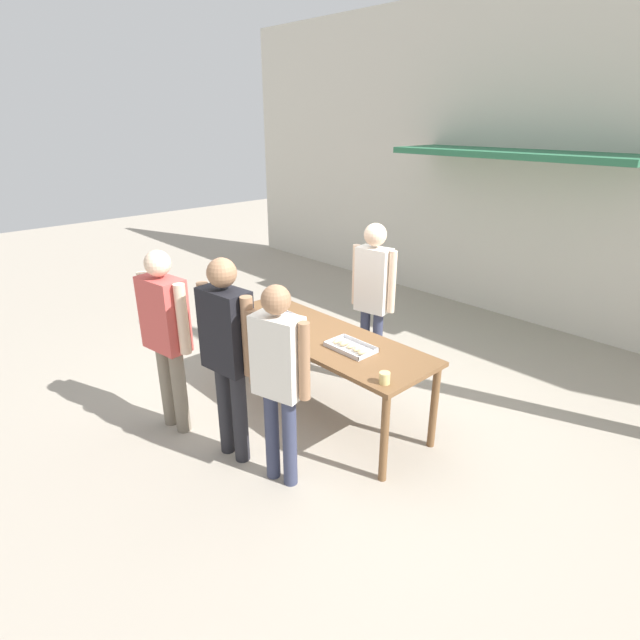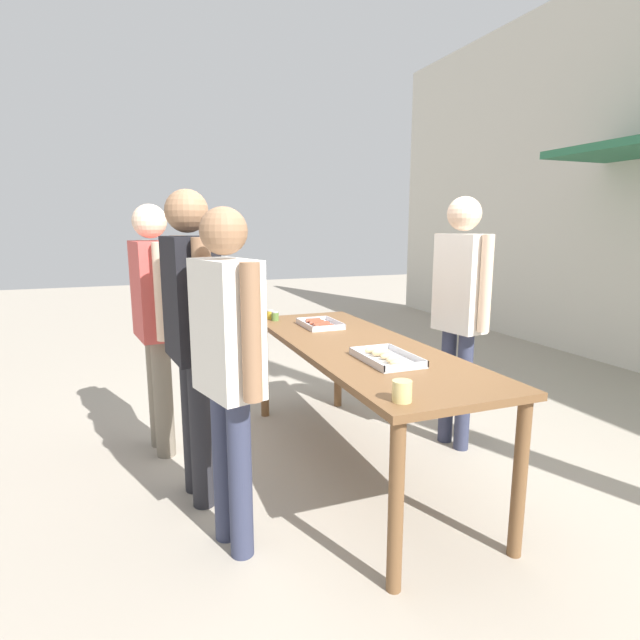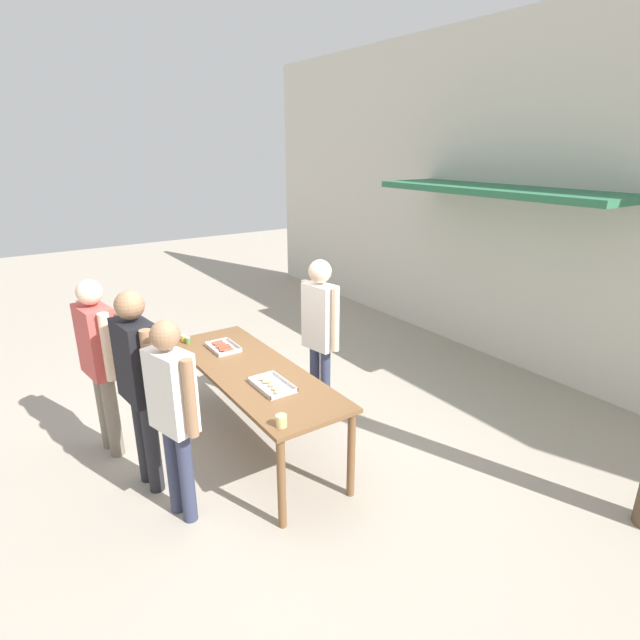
{
  "view_description": "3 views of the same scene",
  "coord_description": "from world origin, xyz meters",
  "px_view_note": "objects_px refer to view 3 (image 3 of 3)",
  "views": [
    {
      "loc": [
        3.27,
        -3.05,
        2.84
      ],
      "look_at": [
        0.0,
        0.0,
        1.02
      ],
      "focal_mm": 28.0,
      "sensor_mm": 36.0,
      "label": 1
    },
    {
      "loc": [
        2.9,
        -1.38,
        1.64
      ],
      "look_at": [
        -0.64,
        -0.02,
        0.92
      ],
      "focal_mm": 28.0,
      "sensor_mm": 36.0,
      "label": 2
    },
    {
      "loc": [
        4.02,
        -1.93,
        2.93
      ],
      "look_at": [
        -0.06,
        0.84,
        1.2
      ],
      "focal_mm": 28.0,
      "sensor_mm": 36.0,
      "label": 3
    }
  ],
  "objects_px": {
    "food_tray_buns": "(272,385)",
    "person_customer_holding_hotdog": "(99,354)",
    "condiment_jar_mustard": "(184,338)",
    "beer_cup": "(281,421)",
    "person_customer_waiting_in_line": "(139,375)",
    "person_customer_with_cup": "(173,404)",
    "person_server_behind_table": "(320,326)",
    "food_tray_sausages": "(223,348)",
    "condiment_jar_ketchup": "(188,340)"
  },
  "relations": [
    {
      "from": "food_tray_sausages",
      "to": "condiment_jar_ketchup",
      "type": "bearing_deg",
      "value": -143.96
    },
    {
      "from": "food_tray_buns",
      "to": "person_customer_with_cup",
      "type": "bearing_deg",
      "value": -82.72
    },
    {
      "from": "beer_cup",
      "to": "person_customer_holding_hotdog",
      "type": "height_order",
      "value": "person_customer_holding_hotdog"
    },
    {
      "from": "condiment_jar_mustard",
      "to": "person_customer_with_cup",
      "type": "height_order",
      "value": "person_customer_with_cup"
    },
    {
      "from": "food_tray_sausages",
      "to": "food_tray_buns",
      "type": "bearing_deg",
      "value": -0.09
    },
    {
      "from": "condiment_jar_ketchup",
      "to": "person_customer_waiting_in_line",
      "type": "distance_m",
      "value": 1.28
    },
    {
      "from": "condiment_jar_mustard",
      "to": "person_customer_with_cup",
      "type": "xyz_separation_m",
      "value": [
        1.64,
        -0.66,
        0.13
      ]
    },
    {
      "from": "condiment_jar_mustard",
      "to": "condiment_jar_ketchup",
      "type": "bearing_deg",
      "value": 11.11
    },
    {
      "from": "food_tray_buns",
      "to": "person_customer_waiting_in_line",
      "type": "height_order",
      "value": "person_customer_waiting_in_line"
    },
    {
      "from": "person_server_behind_table",
      "to": "person_customer_holding_hotdog",
      "type": "distance_m",
      "value": 2.18
    },
    {
      "from": "person_server_behind_table",
      "to": "person_customer_with_cup",
      "type": "distance_m",
      "value": 1.9
    },
    {
      "from": "food_tray_buns",
      "to": "condiment_jar_mustard",
      "type": "height_order",
      "value": "condiment_jar_mustard"
    },
    {
      "from": "condiment_jar_mustard",
      "to": "person_customer_holding_hotdog",
      "type": "height_order",
      "value": "person_customer_holding_hotdog"
    },
    {
      "from": "person_customer_holding_hotdog",
      "to": "person_customer_waiting_in_line",
      "type": "relative_size",
      "value": 0.97
    },
    {
      "from": "person_server_behind_table",
      "to": "person_customer_holding_hotdog",
      "type": "bearing_deg",
      "value": -119.16
    },
    {
      "from": "food_tray_sausages",
      "to": "condiment_jar_ketchup",
      "type": "xyz_separation_m",
      "value": [
        -0.36,
        -0.26,
        0.02
      ]
    },
    {
      "from": "person_server_behind_table",
      "to": "person_customer_waiting_in_line",
      "type": "relative_size",
      "value": 1.0
    },
    {
      "from": "food_tray_sausages",
      "to": "condiment_jar_ketchup",
      "type": "distance_m",
      "value": 0.44
    },
    {
      "from": "condiment_jar_mustard",
      "to": "beer_cup",
      "type": "relative_size",
      "value": 0.79
    },
    {
      "from": "food_tray_sausages",
      "to": "person_customer_with_cup",
      "type": "height_order",
      "value": "person_customer_with_cup"
    },
    {
      "from": "beer_cup",
      "to": "food_tray_buns",
      "type": "bearing_deg",
      "value": 157.23
    },
    {
      "from": "person_server_behind_table",
      "to": "person_customer_with_cup",
      "type": "relative_size",
      "value": 1.07
    },
    {
      "from": "person_customer_holding_hotdog",
      "to": "person_customer_waiting_in_line",
      "type": "distance_m",
      "value": 0.78
    },
    {
      "from": "person_customer_waiting_in_line",
      "to": "food_tray_buns",
      "type": "bearing_deg",
      "value": -119.45
    },
    {
      "from": "food_tray_buns",
      "to": "beer_cup",
      "type": "height_order",
      "value": "beer_cup"
    },
    {
      "from": "condiment_jar_ketchup",
      "to": "person_customer_holding_hotdog",
      "type": "bearing_deg",
      "value": -75.83
    },
    {
      "from": "food_tray_sausages",
      "to": "person_customer_holding_hotdog",
      "type": "height_order",
      "value": "person_customer_holding_hotdog"
    },
    {
      "from": "person_server_behind_table",
      "to": "person_customer_holding_hotdog",
      "type": "height_order",
      "value": "person_server_behind_table"
    },
    {
      "from": "condiment_jar_mustard",
      "to": "person_customer_waiting_in_line",
      "type": "xyz_separation_m",
      "value": [
        1.09,
        -0.76,
        0.19
      ]
    },
    {
      "from": "condiment_jar_mustard",
      "to": "person_customer_waiting_in_line",
      "type": "distance_m",
      "value": 1.34
    },
    {
      "from": "condiment_jar_mustard",
      "to": "person_customer_waiting_in_line",
      "type": "relative_size",
      "value": 0.04
    },
    {
      "from": "beer_cup",
      "to": "person_customer_waiting_in_line",
      "type": "bearing_deg",
      "value": -143.58
    },
    {
      "from": "beer_cup",
      "to": "person_customer_with_cup",
      "type": "bearing_deg",
      "value": -126.72
    },
    {
      "from": "food_tray_sausages",
      "to": "person_customer_holding_hotdog",
      "type": "bearing_deg",
      "value": -95.68
    },
    {
      "from": "person_customer_holding_hotdog",
      "to": "person_customer_with_cup",
      "type": "bearing_deg",
      "value": -176.74
    },
    {
      "from": "condiment_jar_mustard",
      "to": "beer_cup",
      "type": "xyz_separation_m",
      "value": [
        2.14,
        0.01,
        0.01
      ]
    },
    {
      "from": "condiment_jar_mustard",
      "to": "person_server_behind_table",
      "type": "distance_m",
      "value": 1.54
    },
    {
      "from": "condiment_jar_mustard",
      "to": "person_server_behind_table",
      "type": "xyz_separation_m",
      "value": [
        1.02,
        1.14,
        0.22
      ]
    },
    {
      "from": "condiment_jar_mustard",
      "to": "food_tray_sausages",
      "type": "bearing_deg",
      "value": 31.99
    },
    {
      "from": "food_tray_sausages",
      "to": "person_server_behind_table",
      "type": "relative_size",
      "value": 0.21
    },
    {
      "from": "food_tray_sausages",
      "to": "person_customer_waiting_in_line",
      "type": "height_order",
      "value": "person_customer_waiting_in_line"
    },
    {
      "from": "food_tray_sausages",
      "to": "person_customer_waiting_in_line",
      "type": "bearing_deg",
      "value": -58.15
    },
    {
      "from": "food_tray_buns",
      "to": "person_customer_holding_hotdog",
      "type": "xyz_separation_m",
      "value": [
        -1.19,
        -1.2,
        0.17
      ]
    },
    {
      "from": "food_tray_buns",
      "to": "person_customer_holding_hotdog",
      "type": "bearing_deg",
      "value": -134.79
    },
    {
      "from": "person_customer_with_cup",
      "to": "person_customer_waiting_in_line",
      "type": "relative_size",
      "value": 0.94
    },
    {
      "from": "condiment_jar_ketchup",
      "to": "person_server_behind_table",
      "type": "bearing_deg",
      "value": 50.24
    },
    {
      "from": "food_tray_buns",
      "to": "beer_cup",
      "type": "bearing_deg",
      "value": -22.77
    },
    {
      "from": "beer_cup",
      "to": "condiment_jar_ketchup",
      "type": "bearing_deg",
      "value": 179.93
    },
    {
      "from": "condiment_jar_mustard",
      "to": "beer_cup",
      "type": "height_order",
      "value": "beer_cup"
    },
    {
      "from": "food_tray_buns",
      "to": "person_customer_waiting_in_line",
      "type": "relative_size",
      "value": 0.24
    }
  ]
}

